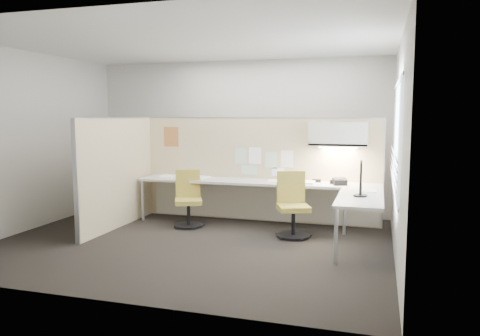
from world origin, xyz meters
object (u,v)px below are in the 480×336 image
(desk, at_px, (274,191))
(monitor, at_px, (361,177))
(phone, at_px, (340,182))
(chair_left, at_px, (188,201))
(chair_right, at_px, (293,207))

(desk, distance_m, monitor, 1.67)
(phone, bearing_deg, desk, 169.40)
(chair_left, height_order, chair_right, chair_right)
(chair_right, xyz_separation_m, phone, (0.64, 0.53, 0.34))
(monitor, height_order, phone, monitor)
(desk, distance_m, chair_right, 0.59)
(phone, bearing_deg, chair_right, -156.82)
(chair_right, height_order, phone, chair_right)
(monitor, bearing_deg, phone, 17.66)
(chair_right, height_order, monitor, monitor)
(chair_left, xyz_separation_m, monitor, (2.74, -0.61, 0.58))
(chair_left, distance_m, chair_right, 1.75)
(chair_left, bearing_deg, chair_right, -29.35)
(desk, distance_m, chair_left, 1.40)
(desk, bearing_deg, chair_left, -169.09)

